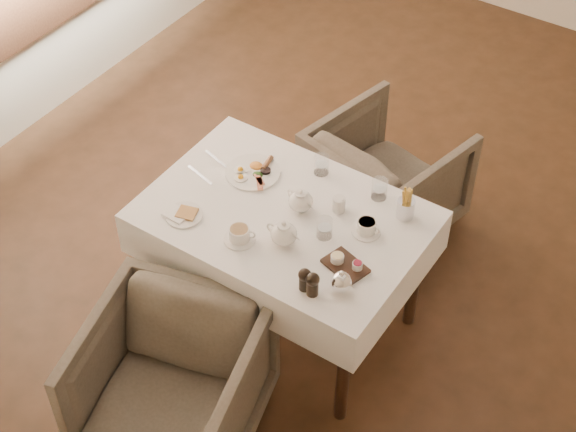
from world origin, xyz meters
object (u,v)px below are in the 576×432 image
Objects in this scene: armchair_far at (386,178)px; breakfast_plate at (254,172)px; table at (284,231)px; armchair_near at (173,385)px; teapot_centre at (301,200)px.

armchair_far is 0.94m from breakfast_plate.
table is 0.87m from armchair_near.
armchair_near is 1.04× the size of armchair_far.
table is 1.77× the size of armchair_far.
armchair_near is at bearing 98.96° from armchair_far.
table is 0.34m from breakfast_plate.
breakfast_plate is at bearing 151.57° from table.
teapot_centre is (0.09, 0.88, 0.47)m from armchair_near.
breakfast_plate is (-0.28, 0.15, 0.13)m from table.
breakfast_plate is 0.34m from teapot_centre.
breakfast_plate is at bearing 89.00° from armchair_near.
table is at bearing -13.08° from breakfast_plate.
table is at bearing 72.20° from armchair_near.
armchair_far is at bearing 71.75° from armchair_near.
armchair_near is 1.72m from armchair_far.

